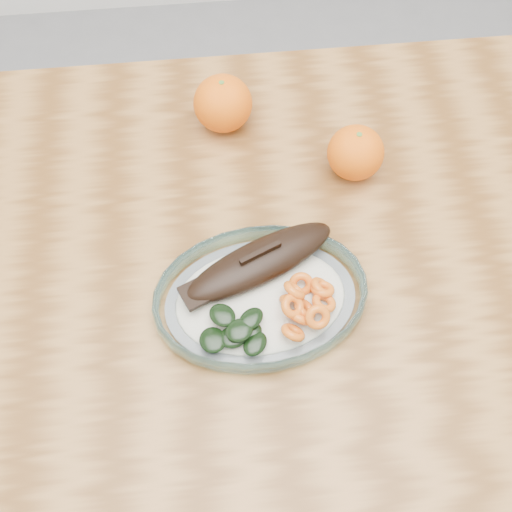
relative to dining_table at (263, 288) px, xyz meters
name	(u,v)px	position (x,y,z in m)	size (l,w,h in m)	color
ground	(261,413)	(0.00, 0.00, -0.65)	(3.00, 3.00, 0.00)	slate
dining_table	(263,288)	(0.00, 0.00, 0.00)	(1.20, 0.80, 0.75)	brown
plated_meal	(261,295)	(-0.01, -0.07, 0.12)	(0.55, 0.55, 0.08)	white
orange_left	(223,103)	(-0.04, 0.25, 0.14)	(0.09, 0.09, 0.09)	#EC4704
orange_right	(356,153)	(0.15, 0.14, 0.14)	(0.08, 0.08, 0.08)	#EC4704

